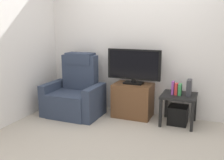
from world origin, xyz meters
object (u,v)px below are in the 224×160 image
object	(u,v)px
television	(134,66)
book_rightmost	(180,90)
book_leftmost	(173,88)
tv_stand	(133,100)
book_middle	(176,89)
recliner_armchair	(75,94)
side_table	(179,99)
game_console	(189,88)
subwoofer_box	(178,115)

from	to	relation	value
television	book_rightmost	world-z (taller)	television
television	book_leftmost	size ratio (longest dim) A/B	4.38
tv_stand	book_rightmost	bearing A→B (deg)	-5.74
television	book_leftmost	distance (m)	0.76
book_middle	book_rightmost	bearing A→B (deg)	0.00
recliner_armchair	book_leftmost	world-z (taller)	recliner_armchair
recliner_armchair	book_leftmost	bearing A→B (deg)	2.85
television	book_rightmost	distance (m)	0.86
television	book_middle	xyz separation A→B (m)	(0.74, -0.10, -0.31)
side_table	book_leftmost	xyz separation A→B (m)	(-0.10, -0.02, 0.19)
side_table	book_leftmost	size ratio (longest dim) A/B	2.55
book_leftmost	book_rightmost	distance (m)	0.11
television	side_table	size ratio (longest dim) A/B	1.72
book_rightmost	game_console	xyz separation A→B (m)	(0.13, 0.03, 0.04)
book_rightmost	side_table	bearing A→B (deg)	119.42
side_table	book_middle	world-z (taller)	book_middle
side_table	game_console	size ratio (longest dim) A/B	2.16
recliner_armchair	book_middle	bearing A→B (deg)	2.66
recliner_armchair	book_middle	size ratio (longest dim) A/B	5.90
tv_stand	game_console	bearing A→B (deg)	-3.09
television	book_middle	distance (m)	0.81
subwoofer_box	game_console	world-z (taller)	game_console
television	book_rightmost	bearing A→B (deg)	-7.09
subwoofer_box	game_console	size ratio (longest dim) A/B	1.20
tv_stand	book_middle	xyz separation A→B (m)	(0.74, -0.08, 0.29)
tv_stand	book_leftmost	bearing A→B (deg)	-6.66
book_leftmost	book_rightmost	size ratio (longest dim) A/B	1.18
side_table	book_middle	xyz separation A→B (m)	(-0.05, -0.02, 0.17)
tv_stand	book_middle	bearing A→B (deg)	-6.19
tv_stand	television	distance (m)	0.60
book_leftmost	game_console	xyz separation A→B (m)	(0.24, 0.03, 0.02)
recliner_armchair	subwoofer_box	xyz separation A→B (m)	(1.78, 0.21, -0.22)
side_table	book_leftmost	world-z (taller)	book_leftmost
side_table	book_leftmost	distance (m)	0.21
television	subwoofer_box	size ratio (longest dim) A/B	3.08
television	game_console	size ratio (longest dim) A/B	3.71
subwoofer_box	book_rightmost	world-z (taller)	book_rightmost
television	book_rightmost	size ratio (longest dim) A/B	5.18
tv_stand	book_leftmost	distance (m)	0.76
tv_stand	subwoofer_box	distance (m)	0.80
tv_stand	game_console	distance (m)	0.99
side_table	book_middle	size ratio (longest dim) A/B	2.95
tv_stand	game_console	xyz separation A→B (m)	(0.93, -0.05, 0.32)
book_middle	book_rightmost	world-z (taller)	book_middle
side_table	book_middle	distance (m)	0.18
book_rightmost	game_console	world-z (taller)	game_console
side_table	game_console	xyz separation A→B (m)	(0.15, 0.01, 0.20)
game_console	tv_stand	bearing A→B (deg)	176.91
side_table	television	bearing A→B (deg)	174.25
book_leftmost	side_table	bearing A→B (deg)	11.31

